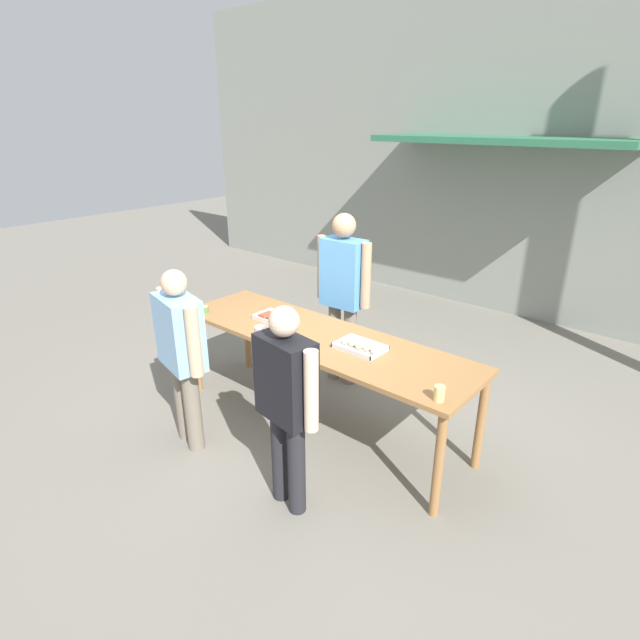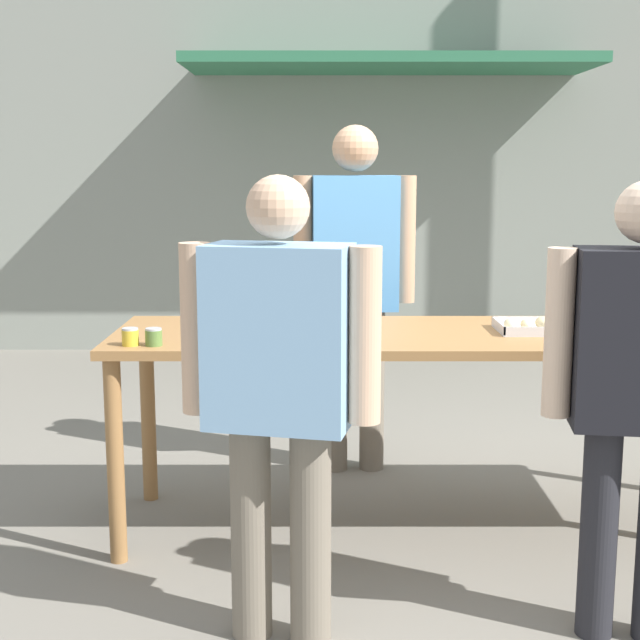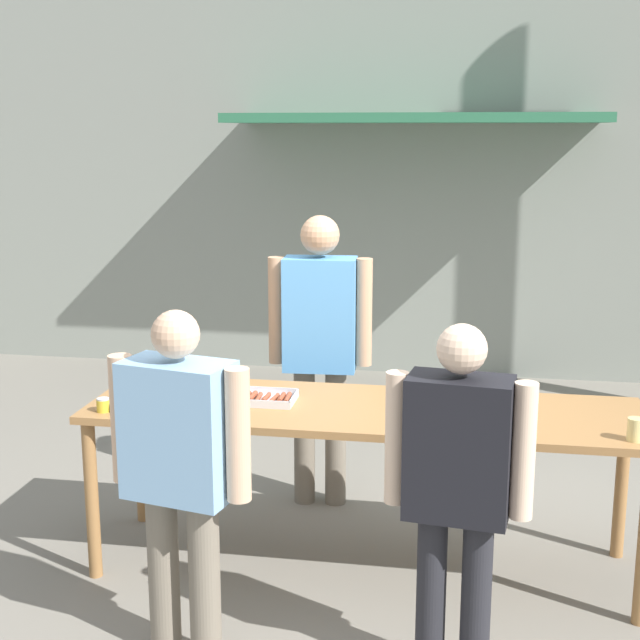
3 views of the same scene
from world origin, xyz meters
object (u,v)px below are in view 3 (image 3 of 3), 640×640
(condiment_jar_ketchup, at_px, (120,406))
(beer_cup, at_px, (635,430))
(food_tray_sausages, at_px, (259,398))
(food_tray_buns, at_px, (447,407))
(person_server_behind_table, at_px, (320,335))
(person_customer_with_cup, at_px, (457,477))
(condiment_jar_mustard, at_px, (103,405))
(person_customer_holding_hotdog, at_px, (180,459))

(condiment_jar_ketchup, height_order, beer_cup, beer_cup)
(food_tray_sausages, distance_m, condiment_jar_ketchup, 0.72)
(food_tray_buns, relative_size, person_server_behind_table, 0.22)
(condiment_jar_ketchup, distance_m, person_customer_with_cup, 1.82)
(condiment_jar_mustard, height_order, person_customer_with_cup, person_customer_with_cup)
(food_tray_buns, distance_m, condiment_jar_mustard, 1.76)
(food_tray_sausages, xyz_separation_m, person_server_behind_table, (0.20, 0.78, 0.17))
(person_customer_with_cup, bearing_deg, person_customer_holding_hotdog, 8.10)
(person_server_behind_table, relative_size, person_customer_with_cup, 1.16)
(condiment_jar_ketchup, distance_m, person_customer_holding_hotdog, 0.84)
(beer_cup, bearing_deg, condiment_jar_ketchup, -179.83)
(food_tray_buns, relative_size, person_customer_holding_hotdog, 0.25)
(food_tray_buns, relative_size, condiment_jar_ketchup, 5.54)
(food_tray_buns, bearing_deg, beer_cup, -19.46)
(food_tray_buns, height_order, person_server_behind_table, person_server_behind_table)
(beer_cup, relative_size, person_customer_holding_hotdog, 0.07)
(beer_cup, height_order, person_customer_with_cup, person_customer_with_cup)
(condiment_jar_ketchup, xyz_separation_m, person_customer_holding_hotdog, (0.53, -0.65, -0.01))
(food_tray_buns, height_order, condiment_jar_mustard, condiment_jar_mustard)
(food_tray_buns, bearing_deg, person_customer_holding_hotdog, -138.92)
(beer_cup, height_order, person_server_behind_table, person_server_behind_table)
(condiment_jar_ketchup, bearing_deg, person_customer_holding_hotdog, -50.67)
(food_tray_buns, xyz_separation_m, person_customer_with_cup, (0.07, -0.95, 0.00))
(person_customer_with_cup, bearing_deg, condiment_jar_mustard, -12.01)
(food_tray_buns, height_order, condiment_jar_ketchup, condiment_jar_ketchup)
(food_tray_sausages, relative_size, person_customer_with_cup, 0.24)
(food_tray_sausages, distance_m, person_server_behind_table, 0.82)
(food_tray_buns, distance_m, condiment_jar_ketchup, 1.67)
(condiment_jar_mustard, relative_size, person_customer_with_cup, 0.05)
(food_tray_sausages, relative_size, condiment_jar_mustard, 5.36)
(food_tray_buns, relative_size, person_customer_with_cup, 0.25)
(food_tray_buns, distance_m, person_customer_holding_hotdog, 1.47)
(food_tray_sausages, height_order, beer_cup, beer_cup)
(person_customer_holding_hotdog, bearing_deg, food_tray_buns, -126.29)
(person_customer_with_cup, bearing_deg, person_server_behind_table, -55.91)
(food_tray_sausages, xyz_separation_m, person_customer_holding_hotdog, (-0.12, -0.96, 0.01))
(person_server_behind_table, bearing_deg, beer_cup, -36.52)
(condiment_jar_ketchup, bearing_deg, food_tray_sausages, 25.93)
(food_tray_sausages, bearing_deg, food_tray_buns, 0.10)
(condiment_jar_mustard, bearing_deg, beer_cup, 0.09)
(person_customer_holding_hotdog, height_order, person_customer_with_cup, person_customer_holding_hotdog)
(condiment_jar_mustard, bearing_deg, person_customer_holding_hotdog, -46.18)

